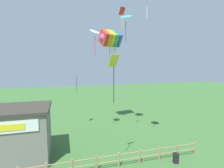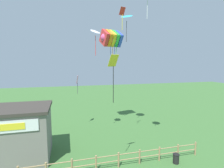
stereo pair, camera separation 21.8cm
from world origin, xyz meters
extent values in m
cylinder|color=#9E7F56|center=(-3.55, 8.00, 0.60)|extent=(0.14, 0.14, 1.20)
cylinder|color=#9E7F56|center=(-1.78, 8.00, 0.60)|extent=(0.14, 0.14, 1.20)
cylinder|color=#9E7F56|center=(0.00, 8.00, 0.60)|extent=(0.14, 0.14, 1.20)
cylinder|color=#9E7F56|center=(1.78, 8.00, 0.60)|extent=(0.14, 0.14, 1.20)
cylinder|color=#9E7F56|center=(3.55, 8.00, 0.60)|extent=(0.14, 0.14, 1.20)
cylinder|color=#9E7F56|center=(5.33, 8.00, 0.60)|extent=(0.14, 0.14, 1.20)
cylinder|color=#9E7F56|center=(7.11, 8.00, 0.60)|extent=(0.14, 0.14, 1.20)
cylinder|color=#9E7F56|center=(0.00, 8.00, 1.02)|extent=(14.21, 0.07, 0.07)
cylinder|color=#9E7F56|center=(0.00, 8.00, 0.54)|extent=(14.21, 0.07, 0.07)
cube|color=slate|center=(-8.96, 11.39, 2.13)|extent=(7.27, 4.13, 4.25)
cube|color=#38332D|center=(-8.96, 11.39, 4.37)|extent=(7.57, 4.43, 0.24)
cylinder|color=black|center=(4.67, 7.31, 0.37)|extent=(0.49, 0.49, 0.74)
cylinder|color=black|center=(4.67, 7.31, 0.76)|extent=(0.53, 0.53, 0.04)
ellipsoid|color=#E54C8C|center=(1.80, 17.18, 11.21)|extent=(3.32, 2.83, 2.15)
cube|color=red|center=(0.87, 16.92, 11.21)|extent=(0.96, 2.22, 2.19)
cube|color=orange|center=(1.34, 17.05, 11.21)|extent=(0.96, 2.22, 2.19)
cube|color=yellow|center=(1.80, 17.18, 11.21)|extent=(0.96, 2.22, 2.19)
cube|color=green|center=(2.27, 17.30, 11.21)|extent=(0.96, 2.22, 2.19)
cube|color=blue|center=(2.74, 17.43, 11.21)|extent=(0.96, 2.22, 2.19)
cylinder|color=blue|center=(1.66, 16.92, 9.25)|extent=(0.22, 0.39, 2.48)
cylinder|color=orange|center=(1.91, 16.92, 9.25)|extent=(0.11, 0.41, 2.48)
cylinder|color=blue|center=(2.15, 16.94, 9.25)|extent=(0.11, 0.41, 2.48)
cylinder|color=green|center=(2.36, 16.98, 9.25)|extent=(0.22, 0.39, 2.48)
cylinder|color=silver|center=(3.02, 9.77, 12.66)|extent=(0.05, 0.05, 1.65)
cube|color=pink|center=(-2.45, 17.29, 6.15)|extent=(0.35, 0.73, 0.97)
cylinder|color=#4C4C51|center=(-2.45, 17.29, 5.07)|extent=(0.05, 0.05, 1.37)
cone|color=white|center=(-0.76, 13.74, 11.34)|extent=(1.41, 1.38, 0.55)
cylinder|color=red|center=(-0.76, 13.74, 9.90)|extent=(0.05, 0.05, 2.04)
cube|color=red|center=(1.41, 11.61, 12.87)|extent=(0.61, 0.51, 0.65)
cylinder|color=yellow|center=(1.41, 11.61, 11.88)|extent=(0.05, 0.05, 1.40)
cube|color=yellow|center=(-0.53, 7.64, 8.28)|extent=(0.79, 0.66, 0.83)
cylinder|color=black|center=(-0.53, 7.64, 6.58)|extent=(0.05, 0.05, 2.64)
cone|color=#2DB2C6|center=(2.79, 14.35, 13.24)|extent=(1.80, 1.78, 0.62)
cylinder|color=#2D2D33|center=(2.79, 14.35, 11.59)|extent=(0.05, 0.05, 2.24)
camera|label=1|loc=(-3.99, -4.23, 8.06)|focal=28.00mm
camera|label=2|loc=(-3.78, -4.29, 8.06)|focal=28.00mm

